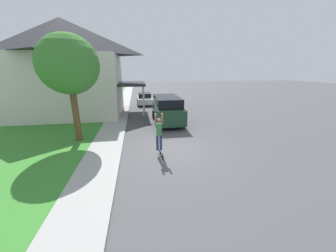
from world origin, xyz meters
name	(u,v)px	position (x,y,z in m)	size (l,w,h in m)	color
ground_plane	(173,151)	(0.00, 0.00, 0.00)	(120.00, 120.00, 0.00)	#49494C
lawn	(57,125)	(-8.00, 6.00, 0.04)	(10.00, 80.00, 0.08)	#387F2D
sidewalk	(116,123)	(-3.60, 6.00, 0.05)	(1.80, 80.00, 0.10)	#9E9E99
house	(66,67)	(-7.97, 9.89, 4.43)	(12.00, 8.03, 8.35)	beige
lawn_tree_near	(69,65)	(-5.34, 2.32, 4.41)	(3.23, 3.23, 5.98)	brown
lawn_tree_far	(102,66)	(-5.23, 12.06, 4.58)	(3.68, 3.68, 6.37)	brown
suv_parked	(167,109)	(0.59, 5.62, 1.12)	(2.19, 4.95, 2.12)	#193823
car_down_street	(145,99)	(-0.87, 14.62, 0.68)	(1.87, 4.26, 1.40)	silver
skateboarder	(159,132)	(-0.79, -0.44, 1.27)	(0.41, 0.22, 1.88)	navy
skateboard	(161,154)	(-0.71, -0.61, 0.13)	(0.18, 0.83, 0.26)	black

